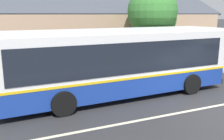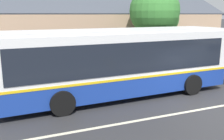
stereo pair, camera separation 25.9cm
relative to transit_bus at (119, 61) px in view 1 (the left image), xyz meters
The scene contains 7 objects.
ground_plane 4.40m from the transit_bus, 45.77° to the right, with size 300.00×300.00×0.00m, color #2D2D30.
sidewalk_far 4.50m from the transit_bus, 47.63° to the left, with size 60.00×3.00×0.15m, color #9E9E99.
lane_divider_stripe 4.40m from the transit_bus, 45.77° to the right, with size 60.00×0.16×0.01m, color beige.
community_building 10.76m from the transit_bus, 81.81° to the left, with size 21.26×9.89×7.17m.
transit_bus is the anchor object (origin of this frame).
street_tree_primary 6.34m from the transit_bus, 42.07° to the left, with size 3.49×3.29×5.71m.
bus_stop_sign 7.41m from the transit_bus, 16.40° to the left, with size 0.36×0.07×2.40m.
Camera 1 is at (-7.69, -7.51, 3.86)m, focal length 40.00 mm.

